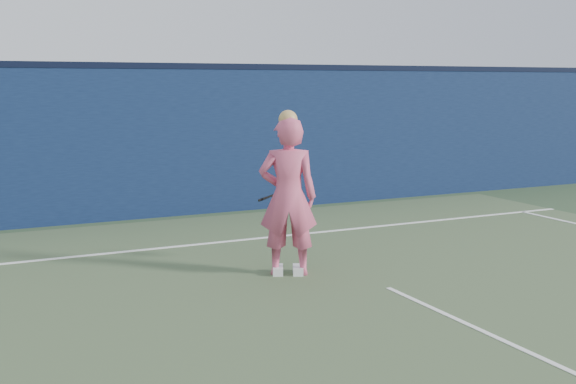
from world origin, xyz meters
TOP-DOWN VIEW (x-y plane):
  - ground at (0.00, 0.00)m, footprint 80.00×80.00m
  - backstop_wall at (0.00, 6.50)m, footprint 24.00×0.40m
  - wall_cap at (0.00, 6.50)m, footprint 24.00×0.42m
  - player at (-0.74, 2.04)m, footprint 0.81×0.70m
  - racket at (-0.55, 2.50)m, footprint 0.54×0.12m
  - court_lines at (0.00, -0.33)m, footprint 11.00×12.04m

SIDE VIEW (x-z plane):
  - ground at x=0.00m, z-range 0.00..0.00m
  - court_lines at x=0.00m, z-range 0.01..0.01m
  - racket at x=-0.55m, z-range 0.79..1.08m
  - player at x=-0.74m, z-range -0.03..1.93m
  - backstop_wall at x=0.00m, z-range 0.00..2.50m
  - wall_cap at x=0.00m, z-range 2.50..2.60m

